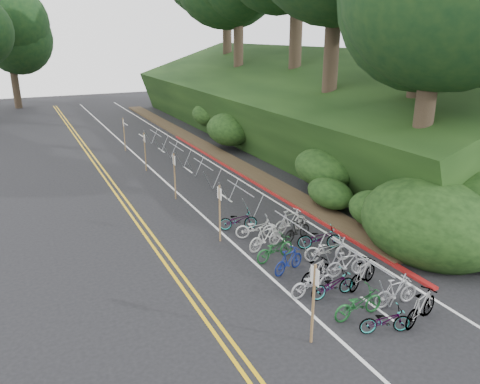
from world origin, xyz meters
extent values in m
plane|color=black|center=(0.00, 0.00, 0.00)|extent=(120.00, 120.00, 0.00)
cube|color=gold|center=(-2.15, 10.00, 0.00)|extent=(0.12, 80.00, 0.01)
cube|color=gold|center=(-1.85, 10.00, 0.00)|extent=(0.12, 80.00, 0.01)
cube|color=silver|center=(1.00, 10.00, 0.00)|extent=(0.12, 80.00, 0.01)
cube|color=silver|center=(5.20, 10.00, 0.00)|extent=(0.12, 80.00, 0.01)
cube|color=silver|center=(3.10, -2.00, 0.00)|extent=(0.10, 1.60, 0.01)
cube|color=silver|center=(3.10, 4.00, 0.00)|extent=(0.10, 1.60, 0.01)
cube|color=silver|center=(3.10, 10.00, 0.00)|extent=(0.10, 1.60, 0.01)
cube|color=silver|center=(3.10, 16.00, 0.00)|extent=(0.10, 1.60, 0.01)
cube|color=silver|center=(3.10, 22.00, 0.00)|extent=(0.10, 1.60, 0.01)
cube|color=silver|center=(3.10, 28.00, 0.00)|extent=(0.10, 1.60, 0.01)
cube|color=silver|center=(3.10, 34.00, 0.00)|extent=(0.10, 1.60, 0.01)
cube|color=maroon|center=(5.70, 12.00, 0.05)|extent=(0.25, 28.00, 0.10)
cube|color=black|center=(13.50, 22.00, 2.80)|extent=(12.32, 44.00, 9.11)
cube|color=#382819|center=(6.40, 22.00, 0.08)|extent=(1.40, 44.00, 0.16)
ellipsoid|color=#284C19|center=(7.20, 3.00, 1.04)|extent=(2.00, 2.80, 1.60)
ellipsoid|color=#284C19|center=(8.00, 8.00, 1.55)|extent=(2.60, 3.64, 2.08)
ellipsoid|color=#284C19|center=(9.20, 14.00, 1.99)|extent=(2.20, 3.08, 1.76)
ellipsoid|color=#284C19|center=(7.80, 20.00, 1.56)|extent=(3.00, 4.20, 2.40)
ellipsoid|color=#284C19|center=(8.50, 26.00, 1.73)|extent=(2.40, 3.36, 1.92)
ellipsoid|color=#284C19|center=(9.80, 30.00, 2.41)|extent=(2.80, 3.92, 2.24)
ellipsoid|color=#284C19|center=(7.00, 6.00, 0.90)|extent=(1.80, 2.52, 1.44)
ellipsoid|color=#284C19|center=(10.00, 18.00, 2.60)|extent=(3.20, 4.48, 2.56)
ellipsoid|color=black|center=(8.00, 0.50, 1.21)|extent=(5.28, 6.16, 3.52)
cylinder|color=#2D2319|center=(9.50, 3.00, 4.52)|extent=(0.85, 0.85, 6.65)
cylinder|color=#2D2319|center=(12.00, 6.00, 6.89)|extent=(0.94, 0.94, 8.18)
cylinder|color=#2D2319|center=(11.00, 12.00, 6.33)|extent=(0.91, 0.91, 7.67)
cylinder|color=#2D2319|center=(13.50, 20.00, 7.55)|extent=(0.96, 0.96, 8.69)
cylinder|color=#2D2319|center=(12.50, 28.00, 6.38)|extent=(0.88, 0.88, 7.16)
cylinder|color=#2D2319|center=(15.00, 36.00, 7.59)|extent=(0.94, 0.94, 8.18)
cylinder|color=#2D2319|center=(-6.00, 50.00, 3.07)|extent=(0.83, 0.83, 6.14)
ellipsoid|color=black|center=(-6.00, 50.00, 8.52)|extent=(7.95, 7.95, 7.56)
cylinder|color=gray|center=(3.51, -0.53, 1.13)|extent=(0.05, 3.35, 0.05)
cylinder|color=gray|center=(3.23, -2.10, 0.56)|extent=(0.57, 0.04, 1.11)
cylinder|color=gray|center=(3.79, -2.10, 0.56)|extent=(0.57, 0.04, 1.11)
cylinder|color=gray|center=(3.23, 1.04, 0.56)|extent=(0.57, 0.04, 1.11)
cylinder|color=gray|center=(3.79, 1.04, 0.56)|extent=(0.57, 0.04, 1.11)
cylinder|color=gray|center=(3.00, 3.00, 1.15)|extent=(0.05, 3.00, 0.05)
cylinder|color=gray|center=(2.72, 1.60, 0.57)|extent=(0.58, 0.04, 1.13)
cylinder|color=gray|center=(3.28, 1.60, 0.57)|extent=(0.58, 0.04, 1.13)
cylinder|color=gray|center=(2.72, 4.40, 0.57)|extent=(0.58, 0.04, 1.13)
cylinder|color=gray|center=(3.28, 4.40, 0.57)|extent=(0.58, 0.04, 1.13)
cylinder|color=gray|center=(3.00, 8.00, 1.15)|extent=(0.05, 3.00, 0.05)
cylinder|color=gray|center=(2.72, 6.60, 0.57)|extent=(0.58, 0.04, 1.13)
cylinder|color=gray|center=(3.28, 6.60, 0.57)|extent=(0.58, 0.04, 1.13)
cylinder|color=gray|center=(2.72, 9.40, 0.57)|extent=(0.58, 0.04, 1.13)
cylinder|color=gray|center=(3.28, 9.40, 0.57)|extent=(0.58, 0.04, 1.13)
cylinder|color=gray|center=(3.00, 13.00, 1.15)|extent=(0.05, 3.00, 0.05)
cylinder|color=gray|center=(2.72, 11.60, 0.57)|extent=(0.58, 0.04, 1.13)
cylinder|color=gray|center=(3.28, 11.60, 0.57)|extent=(0.58, 0.04, 1.13)
cylinder|color=gray|center=(2.72, 14.40, 0.57)|extent=(0.58, 0.04, 1.13)
cylinder|color=gray|center=(3.28, 14.40, 0.57)|extent=(0.58, 0.04, 1.13)
cylinder|color=gray|center=(3.00, 18.00, 1.15)|extent=(0.05, 3.00, 0.05)
cylinder|color=gray|center=(2.72, 16.60, 0.57)|extent=(0.58, 0.04, 1.13)
cylinder|color=gray|center=(3.28, 16.60, 0.57)|extent=(0.58, 0.04, 1.13)
cylinder|color=gray|center=(2.72, 19.40, 0.57)|extent=(0.58, 0.04, 1.13)
cylinder|color=gray|center=(3.28, 19.40, 0.57)|extent=(0.58, 0.04, 1.13)
cylinder|color=gray|center=(3.00, 23.00, 1.15)|extent=(0.05, 3.00, 0.05)
cylinder|color=gray|center=(2.72, 21.60, 0.57)|extent=(0.58, 0.04, 1.13)
cylinder|color=gray|center=(3.28, 21.60, 0.57)|extent=(0.58, 0.04, 1.13)
cylinder|color=gray|center=(2.72, 24.40, 0.57)|extent=(0.58, 0.04, 1.13)
cylinder|color=gray|center=(3.28, 24.40, 0.57)|extent=(0.58, 0.04, 1.13)
cylinder|color=brown|center=(0.20, -2.50, 1.24)|extent=(0.08, 0.08, 2.49)
cube|color=silver|center=(0.20, -2.50, 2.14)|extent=(0.02, 0.40, 0.50)
cylinder|color=brown|center=(0.60, 5.00, 1.25)|extent=(0.08, 0.08, 2.50)
cube|color=silver|center=(0.60, 5.00, 2.15)|extent=(0.02, 0.40, 0.50)
cylinder|color=brown|center=(0.60, 11.00, 1.25)|extent=(0.08, 0.08, 2.50)
cube|color=silver|center=(0.60, 11.00, 2.15)|extent=(0.02, 0.40, 0.50)
cylinder|color=brown|center=(0.60, 17.00, 1.25)|extent=(0.08, 0.08, 2.50)
cube|color=silver|center=(0.60, 17.00, 2.15)|extent=(0.02, 0.40, 0.50)
cylinder|color=brown|center=(0.60, 23.00, 1.25)|extent=(0.08, 0.08, 2.50)
cube|color=silver|center=(0.60, 23.00, 2.15)|extent=(0.02, 0.40, 0.50)
imported|color=#9E9EA3|center=(1.71, -0.32, 0.47)|extent=(0.74, 1.81, 0.93)
imported|color=slate|center=(2.42, -3.06, 0.42)|extent=(1.02, 1.67, 0.83)
imported|color=slate|center=(3.75, -3.13, 0.54)|extent=(1.01, 1.88, 1.09)
imported|color=#144C1E|center=(2.22, -2.07, 0.48)|extent=(0.70, 1.86, 0.97)
imported|color=#9E9EA3|center=(3.76, -2.08, 0.50)|extent=(0.58, 1.68, 1.00)
imported|color=slate|center=(2.24, -0.73, 0.45)|extent=(0.60, 1.71, 0.90)
imported|color=slate|center=(3.56, -0.66, 0.51)|extent=(1.04, 1.77, 1.03)
imported|color=slate|center=(2.21, 0.23, 0.48)|extent=(0.90, 1.66, 0.96)
imported|color=#9E9EA3|center=(3.55, 0.20, 0.49)|extent=(0.73, 1.68, 0.98)
imported|color=navy|center=(1.80, 1.38, 0.47)|extent=(0.94, 1.63, 0.94)
imported|color=beige|center=(3.64, 1.49, 0.49)|extent=(1.22, 1.97, 0.98)
imported|color=#144C1E|center=(1.84, 2.48, 0.48)|extent=(0.98, 1.90, 0.95)
imported|color=slate|center=(3.98, 2.53, 0.48)|extent=(1.28, 1.95, 0.97)
imported|color=beige|center=(1.96, 3.46, 0.53)|extent=(0.91, 1.83, 1.06)
imported|color=black|center=(3.62, 3.66, 0.47)|extent=(0.86, 1.63, 0.94)
imported|color=beige|center=(2.14, 4.61, 0.47)|extent=(1.23, 1.90, 0.95)
imported|color=beige|center=(3.77, 4.46, 0.54)|extent=(0.77, 1.85, 1.08)
imported|color=slate|center=(1.83, 5.80, 0.46)|extent=(1.09, 1.85, 0.92)
camera|label=1|loc=(-6.59, -11.84, 8.44)|focal=35.00mm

